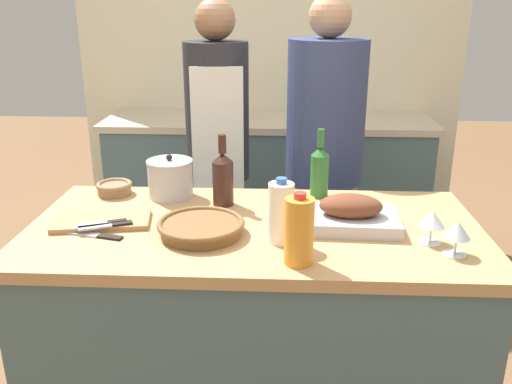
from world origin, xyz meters
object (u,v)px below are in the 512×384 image
wine_bottle_green (223,178)px  stock_pot (170,178)px  knife_bread (108,225)px  condiment_bottle_short (238,105)px  wine_glass_left (432,220)px  knife_chef (94,235)px  mixing_bowl (114,188)px  person_cook_guest (324,157)px  wine_bottle_dark (320,170)px  wine_glass_right (457,231)px  milk_jug (281,212)px  person_cook_aproned (218,153)px  roasting_pan (350,214)px  juice_jug (299,231)px  wicker_basket (201,227)px  condiment_bottle_extra (335,112)px  cutting_board (102,221)px  condiment_bottle_tall (302,103)px  knife_paring (103,224)px

wine_bottle_green → stock_pot: bearing=160.1°
knife_bread → condiment_bottle_short: size_ratio=0.92×
wine_glass_left → knife_chef: wine_glass_left is taller
mixing_bowl → person_cook_guest: size_ratio=0.09×
condiment_bottle_short → wine_bottle_dark: bearing=-71.8°
wine_bottle_dark → wine_glass_right: bearing=-52.8°
wine_bottle_dark → knife_chef: wine_bottle_dark is taller
milk_jug → person_cook_aproned: bearing=107.8°
wine_glass_left → milk_jug: bearing=-178.5°
roasting_pan → juice_jug: juice_jug is taller
wicker_basket → condiment_bottle_short: size_ratio=1.53×
wicker_basket → condiment_bottle_extra: 1.71m
cutting_board → person_cook_aproned: size_ratio=0.21×
roasting_pan → wine_bottle_green: 0.49m
roasting_pan → knife_chef: roasting_pan is taller
wicker_basket → mixing_bowl: same height
condiment_bottle_tall → wine_bottle_green: bearing=-102.1°
condiment_bottle_tall → person_cook_aproned: (-0.43, -0.91, -0.08)m
roasting_pan → condiment_bottle_tall: size_ratio=2.18×
mixing_bowl → wine_glass_left: 1.20m
juice_jug → condiment_bottle_tall: bearing=88.1°
wine_bottle_green → wine_bottle_dark: size_ratio=1.00×
roasting_pan → wine_glass_left: (0.24, -0.12, 0.03)m
stock_pot → knife_bread: bearing=-112.4°
wicker_basket → wine_bottle_dark: (0.41, 0.39, 0.08)m
milk_jug → condiment_bottle_extra: size_ratio=1.60×
condiment_bottle_tall → condiment_bottle_extra: condiment_bottle_tall is taller
wicker_basket → person_cook_aproned: size_ratio=0.18×
mixing_bowl → milk_jug: 0.78m
wine_bottle_green → condiment_bottle_short: size_ratio=1.43×
condiment_bottle_extra → person_cook_guest: size_ratio=0.08×
wine_bottle_dark → knife_chef: (-0.75, -0.42, -0.10)m
milk_jug → person_cook_guest: size_ratio=0.13×
condiment_bottle_short → person_cook_guest: size_ratio=0.11×
wicker_basket → knife_chef: 0.35m
wine_bottle_dark → knife_chef: size_ratio=1.23×
wicker_basket → condiment_bottle_tall: (0.38, 1.85, 0.08)m
condiment_bottle_short → knife_paring: bearing=-101.1°
mixing_bowl → wine_bottle_green: 0.46m
knife_paring → condiment_bottle_tall: (0.71, 1.82, 0.08)m
knife_paring → wine_bottle_dark: bearing=26.3°
stock_pot → juice_jug: juice_jug is taller
milk_jug → person_cook_guest: 0.96m
knife_chef → stock_pot: bearing=65.5°
wine_bottle_dark → knife_paring: 0.83m
person_cook_aproned → condiment_bottle_tall: bearing=57.4°
mixing_bowl → condiment_bottle_short: bearing=73.2°
knife_paring → knife_bread: bearing=-35.7°
juice_jug → roasting_pan: bearing=57.2°
wine_glass_right → condiment_bottle_extra: condiment_bottle_extra is taller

